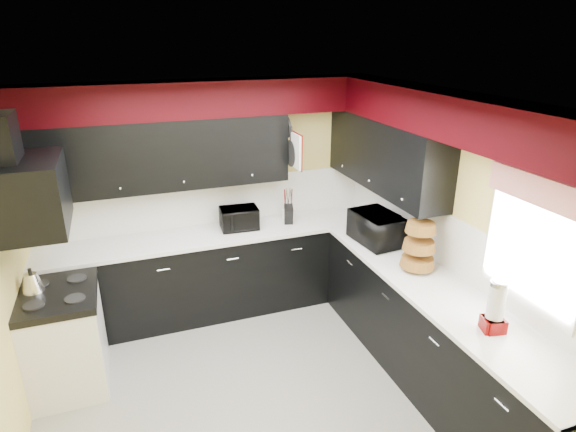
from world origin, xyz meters
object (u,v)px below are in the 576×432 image
object	(u,v)px
kettle	(32,282)
microwave	(377,228)
knife_block	(289,215)
toaster_oven	(239,218)
utensil_crock	(288,215)

from	to	relation	value
kettle	microwave	bearing A→B (deg)	-2.53
knife_block	kettle	xyz separation A→B (m)	(-2.49, -0.64, -0.04)
toaster_oven	knife_block	world-z (taller)	toaster_oven
microwave	utensil_crock	world-z (taller)	microwave
microwave	utensil_crock	distance (m)	1.06
toaster_oven	kettle	world-z (taller)	toaster_oven
microwave	knife_block	distance (m)	1.02
microwave	kettle	distance (m)	3.16
knife_block	kettle	bearing A→B (deg)	-150.06
toaster_oven	utensil_crock	xyz separation A→B (m)	(0.57, 0.02, -0.04)
microwave	toaster_oven	bearing A→B (deg)	50.46
utensil_crock	kettle	distance (m)	2.61
microwave	knife_block	bearing A→B (deg)	35.26
toaster_oven	kettle	size ratio (longest dim) A/B	2.26
microwave	kettle	world-z (taller)	microwave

